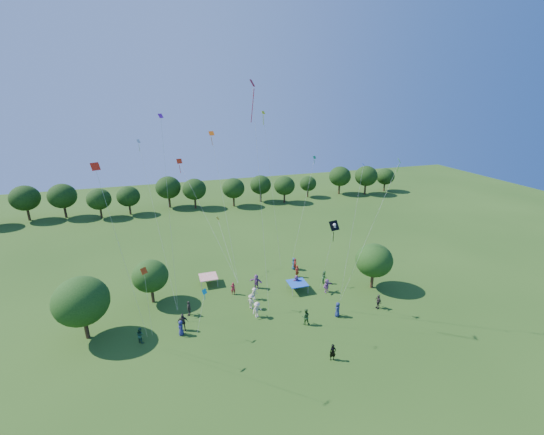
# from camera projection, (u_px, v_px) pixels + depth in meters

# --- Properties ---
(ground) EXTENTS (160.00, 160.00, 0.00)m
(ground) POSITION_uv_depth(u_px,v_px,m) (328.00, 410.00, 27.72)
(ground) COLOR #2E5218
(near_tree_west) EXTENTS (5.20, 5.20, 6.49)m
(near_tree_west) POSITION_uv_depth(u_px,v_px,m) (81.00, 301.00, 34.62)
(near_tree_west) COLOR #422B19
(near_tree_west) RESTS_ON ground
(near_tree_north) EXTENTS (4.03, 4.03, 5.19)m
(near_tree_north) POSITION_uv_depth(u_px,v_px,m) (150.00, 276.00, 41.00)
(near_tree_north) COLOR #422B19
(near_tree_north) RESTS_ON ground
(near_tree_east) EXTENTS (4.48, 4.48, 5.74)m
(near_tree_east) POSITION_uv_depth(u_px,v_px,m) (374.00, 260.00, 44.03)
(near_tree_east) COLOR #422B19
(near_tree_east) RESTS_ON ground
(treeline) EXTENTS (88.01, 8.77, 6.77)m
(treeline) POSITION_uv_depth(u_px,v_px,m) (204.00, 188.00, 75.82)
(treeline) COLOR #422B19
(treeline) RESTS_ON ground
(tent_red_stripe) EXTENTS (2.20, 2.20, 1.10)m
(tent_red_stripe) POSITION_uv_depth(u_px,v_px,m) (208.00, 277.00, 45.69)
(tent_red_stripe) COLOR red
(tent_red_stripe) RESTS_ON ground
(tent_blue) EXTENTS (2.20, 2.20, 1.10)m
(tent_blue) POSITION_uv_depth(u_px,v_px,m) (297.00, 283.00, 44.15)
(tent_blue) COLOR blue
(tent_blue) RESTS_ON ground
(man_in_black) EXTENTS (0.66, 0.48, 1.61)m
(man_in_black) POSITION_uv_depth(u_px,v_px,m) (333.00, 352.00, 32.73)
(man_in_black) COLOR black
(man_in_black) RESTS_ON ground
(crowd_person_0) EXTENTS (0.52, 0.84, 1.61)m
(crowd_person_0) POSITION_uv_depth(u_px,v_px,m) (181.00, 328.00, 36.13)
(crowd_person_0) COLOR navy
(crowd_person_0) RESTS_ON ground
(crowd_person_1) EXTENTS (0.59, 0.72, 1.65)m
(crowd_person_1) POSITION_uv_depth(u_px,v_px,m) (295.00, 264.00, 49.42)
(crowd_person_1) COLOR maroon
(crowd_person_1) RESTS_ON ground
(crowd_person_2) EXTENTS (0.97, 0.69, 1.77)m
(crowd_person_2) POSITION_uv_depth(u_px,v_px,m) (306.00, 317.00, 37.80)
(crowd_person_2) COLOR #274F21
(crowd_person_2) RESTS_ON ground
(crowd_person_3) EXTENTS (1.29, 0.98, 1.81)m
(crowd_person_3) POSITION_uv_depth(u_px,v_px,m) (257.00, 310.00, 38.99)
(crowd_person_3) COLOR beige
(crowd_person_3) RESTS_ON ground
(crowd_person_4) EXTENTS (0.73, 1.09, 1.70)m
(crowd_person_4) POSITION_uv_depth(u_px,v_px,m) (189.00, 308.00, 39.34)
(crowd_person_4) COLOR #3D3931
(crowd_person_4) RESTS_ON ground
(crowd_person_5) EXTENTS (1.69, 1.57, 1.83)m
(crowd_person_5) POSITION_uv_depth(u_px,v_px,m) (256.00, 281.00, 44.80)
(crowd_person_5) COLOR #834C83
(crowd_person_5) RESTS_ON ground
(crowd_person_6) EXTENTS (0.71, 0.93, 1.67)m
(crowd_person_6) POSITION_uv_depth(u_px,v_px,m) (294.00, 264.00, 49.68)
(crowd_person_6) COLOR navy
(crowd_person_6) RESTS_ON ground
(crowd_person_7) EXTENTS (0.65, 0.49, 1.56)m
(crowd_person_7) POSITION_uv_depth(u_px,v_px,m) (233.00, 288.00, 43.47)
(crowd_person_7) COLOR maroon
(crowd_person_7) RESTS_ON ground
(crowd_person_8) EXTENTS (0.69, 0.92, 1.66)m
(crowd_person_8) POSITION_uv_depth(u_px,v_px,m) (324.00, 277.00, 46.04)
(crowd_person_8) COLOR #2C642B
(crowd_person_8) RESTS_ON ground
(crowd_person_9) EXTENTS (1.07, 0.78, 1.50)m
(crowd_person_9) POSITION_uv_depth(u_px,v_px,m) (254.00, 294.00, 42.39)
(crowd_person_9) COLOR beige
(crowd_person_9) RESTS_ON ground
(crowd_person_10) EXTENTS (1.17, 0.65, 1.90)m
(crowd_person_10) POSITION_uv_depth(u_px,v_px,m) (183.00, 322.00, 36.80)
(crowd_person_10) COLOR #3A362E
(crowd_person_10) RESTS_ON ground
(crowd_person_11) EXTENTS (1.70, 1.28, 1.73)m
(crowd_person_11) POSITION_uv_depth(u_px,v_px,m) (327.00, 286.00, 43.93)
(crowd_person_11) COLOR #8E5592
(crowd_person_11) RESTS_ON ground
(crowd_person_12) EXTENTS (0.89, 0.90, 1.67)m
(crowd_person_12) POSITION_uv_depth(u_px,v_px,m) (338.00, 309.00, 39.14)
(crowd_person_12) COLOR navy
(crowd_person_12) RESTS_ON ground
(crowd_person_13) EXTENTS (0.70, 0.55, 1.66)m
(crowd_person_13) POSITION_uv_depth(u_px,v_px,m) (297.00, 271.00, 47.53)
(crowd_person_13) COLOR maroon
(crowd_person_13) RESTS_ON ground
(crowd_person_14) EXTENTS (0.85, 0.87, 1.59)m
(crowd_person_14) POSITION_uv_depth(u_px,v_px,m) (140.00, 335.00, 35.08)
(crowd_person_14) COLOR #204C33
(crowd_person_14) RESTS_ON ground
(crowd_person_15) EXTENTS (1.08, 1.24, 1.76)m
(crowd_person_15) POSITION_uv_depth(u_px,v_px,m) (251.00, 301.00, 40.56)
(crowd_person_15) COLOR #B1A28E
(crowd_person_15) RESTS_ON ground
(crowd_person_16) EXTENTS (0.53, 1.03, 1.70)m
(crowd_person_16) POSITION_uv_depth(u_px,v_px,m) (378.00, 301.00, 40.63)
(crowd_person_16) COLOR #3A322E
(crowd_person_16) RESTS_ON ground
(crowd_person_17) EXTENTS (1.68, 0.70, 1.75)m
(crowd_person_17) POSITION_uv_depth(u_px,v_px,m) (296.00, 282.00, 44.75)
(crowd_person_17) COLOR #8A518C
(crowd_person_17) RESTS_ON ground
(pirate_kite) EXTENTS (1.16, 2.76, 9.10)m
(pirate_kite) POSITION_uv_depth(u_px,v_px,m) (334.00, 227.00, 37.59)
(pirate_kite) COLOR black
(red_high_kite) EXTENTS (1.32, 1.96, 22.76)m
(red_high_kite) POSITION_uv_depth(u_px,v_px,m) (256.00, 134.00, 33.11)
(red_high_kite) COLOR red
(small_kite_0) EXTENTS (0.58, 2.02, 7.86)m
(small_kite_0) POSITION_uv_depth(u_px,v_px,m) (145.00, 282.00, 30.86)
(small_kite_0) COLOR #C0370B
(small_kite_1) EXTENTS (1.85, 5.26, 17.44)m
(small_kite_1) POSITION_uv_depth(u_px,v_px,m) (217.00, 166.00, 42.37)
(small_kite_1) COLOR #EE5F0C
(small_kite_2) EXTENTS (1.08, 7.74, 6.13)m
(small_kite_2) POSITION_uv_depth(u_px,v_px,m) (222.00, 231.00, 47.10)
(small_kite_2) COLOR yellow
(small_kite_3) EXTENTS (3.84, 2.95, 15.95)m
(small_kite_3) POSITION_uv_depth(u_px,v_px,m) (384.00, 199.00, 35.03)
(small_kite_3) COLOR green
(small_kite_4) EXTENTS (0.93, 1.59, 15.43)m
(small_kite_4) POSITION_uv_depth(u_px,v_px,m) (355.00, 214.00, 36.05)
(small_kite_4) COLOR #1430D0
(small_kite_5) EXTENTS (0.47, 1.32, 19.97)m
(small_kite_5) POSITION_uv_depth(u_px,v_px,m) (167.00, 188.00, 33.38)
(small_kite_5) COLOR purple
(small_kite_6) EXTENTS (2.31, 5.84, 17.15)m
(small_kite_6) POSITION_uv_depth(u_px,v_px,m) (150.00, 192.00, 37.44)
(small_kite_6) COLOR silver
(small_kite_7) EXTENTS (1.29, 1.15, 3.98)m
(small_kite_7) POSITION_uv_depth(u_px,v_px,m) (204.00, 296.00, 34.56)
(small_kite_7) COLOR #0C8DB5
(small_kite_8) EXTENTS (5.47, 10.77, 13.47)m
(small_kite_8) POSITION_uv_depth(u_px,v_px,m) (189.00, 181.00, 47.00)
(small_kite_8) COLOR red
(small_kite_9) EXTENTS (2.01, 3.37, 17.05)m
(small_kite_9) POSITION_uv_depth(u_px,v_px,m) (110.00, 214.00, 27.25)
(small_kite_9) COLOR #FF230D
(small_kite_10) EXTENTS (2.66, 0.80, 19.72)m
(small_kite_10) POSITION_uv_depth(u_px,v_px,m) (269.00, 166.00, 42.75)
(small_kite_10) COLOR yellow
(small_kite_11) EXTENTS (4.34, 3.22, 13.45)m
(small_kite_11) POSITION_uv_depth(u_px,v_px,m) (309.00, 184.00, 49.94)
(small_kite_11) COLOR #1A934B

